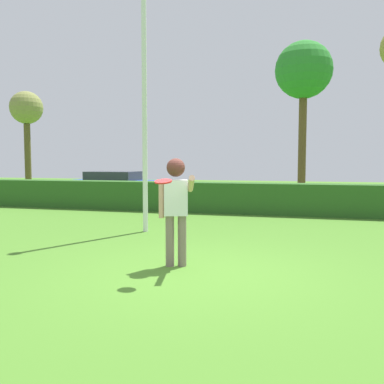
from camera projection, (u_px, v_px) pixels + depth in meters
The scene contains 8 objects.
ground_plane at pixel (194, 273), 6.40m from camera, with size 60.00×60.00×0.00m, color #457925.
person at pixel (176, 200), 6.72m from camera, with size 0.72×0.66×1.77m.
frisbee at pixel (163, 181), 5.96m from camera, with size 0.25×0.25×0.07m.
lamppost at pixel (144, 77), 9.86m from camera, with size 0.24×0.24×6.82m.
hedge_row at pixel (253, 198), 13.60m from camera, with size 26.12×0.90×1.00m, color #2A581E.
parked_car_blue at pixel (113, 184), 18.77m from camera, with size 4.22×1.84×1.25m.
willow_tree at pixel (304, 72), 20.70m from camera, with size 2.85×2.85×7.69m.
oak_tree at pixel (26, 111), 24.93m from camera, with size 1.95×1.95×5.90m.
Camera 1 is at (1.62, -6.08, 1.73)m, focal length 38.75 mm.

